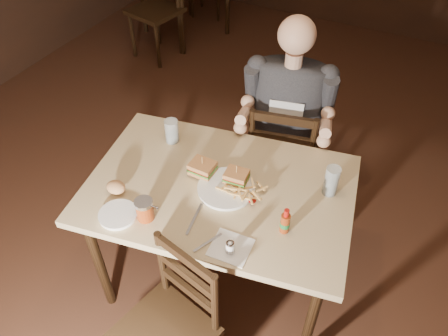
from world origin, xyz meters
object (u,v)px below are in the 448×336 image
at_px(glass_right, 331,181).
at_px(chair_near, 163,335).
at_px(glass_left, 172,131).
at_px(diner, 289,98).
at_px(syrup_dispenser, 145,210).
at_px(dinner_plate, 226,189).
at_px(main_table, 219,198).
at_px(hot_sauce, 285,221).
at_px(bg_chair_near, 155,10).
at_px(side_plate, 118,215).
at_px(chair_far, 282,156).

bearing_deg(glass_right, chair_near, -118.65).
distance_m(chair_near, glass_left, 0.99).
distance_m(diner, syrup_dispenser, 1.00).
bearing_deg(dinner_plate, glass_right, 24.98).
height_order(glass_left, glass_right, glass_right).
xyz_separation_m(main_table, syrup_dispenser, (-0.20, -0.31, 0.13)).
bearing_deg(glass_right, hot_sauce, -109.20).
distance_m(bg_chair_near, dinner_plate, 2.76).
distance_m(dinner_plate, glass_right, 0.49).
distance_m(chair_near, dinner_plate, 0.71).
relative_size(syrup_dispenser, side_plate, 0.63).
xyz_separation_m(chair_near, diner, (0.06, 1.25, 0.49)).
bearing_deg(glass_left, glass_right, 0.39).
relative_size(main_table, chair_near, 1.64).
height_order(diner, glass_left, diner).
height_order(chair_far, hot_sauce, hot_sauce).
bearing_deg(main_table, diner, 81.55).
distance_m(main_table, side_plate, 0.49).
bearing_deg(diner, dinner_plate, -107.13).
bearing_deg(chair_far, chair_near, 75.45).
xyz_separation_m(chair_near, side_plate, (-0.35, 0.25, 0.36)).
bearing_deg(main_table, dinner_plate, -8.22).
bearing_deg(glass_right, chair_far, 128.59).
xyz_separation_m(bg_chair_near, hot_sauce, (2.12, -2.17, 0.37)).
xyz_separation_m(main_table, dinner_plate, (0.04, -0.01, 0.08)).
bearing_deg(side_plate, chair_far, 68.89).
xyz_separation_m(glass_left, glass_right, (0.85, 0.01, 0.01)).
height_order(chair_far, bg_chair_near, bg_chair_near).
bearing_deg(hot_sauce, chair_near, -123.67).
distance_m(main_table, diner, 0.68).
bearing_deg(chair_far, side_plate, 56.70).
relative_size(main_table, glass_right, 8.99).
relative_size(dinner_plate, glass_left, 2.03).
relative_size(bg_chair_near, hot_sauce, 7.03).
xyz_separation_m(chair_far, glass_right, (0.39, -0.49, 0.40)).
distance_m(diner, glass_left, 0.65).
height_order(main_table, chair_far, chair_far).
xyz_separation_m(dinner_plate, glass_left, (-0.41, 0.20, 0.06)).
bearing_deg(main_table, glass_left, 152.98).
distance_m(chair_near, hot_sauce, 0.74).
relative_size(chair_far, syrup_dispenser, 8.51).
bearing_deg(chair_near, diner, 100.95).
bearing_deg(hot_sauce, syrup_dispenser, -160.31).
bearing_deg(glass_left, diner, 43.65).
xyz_separation_m(hot_sauce, side_plate, (-0.69, -0.25, -0.06)).
relative_size(hot_sauce, syrup_dispenser, 1.26).
bearing_deg(diner, main_table, -110.64).
relative_size(glass_left, glass_right, 0.85).
distance_m(chair_far, dinner_plate, 0.77).
bearing_deg(syrup_dispenser, glass_right, 27.60).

